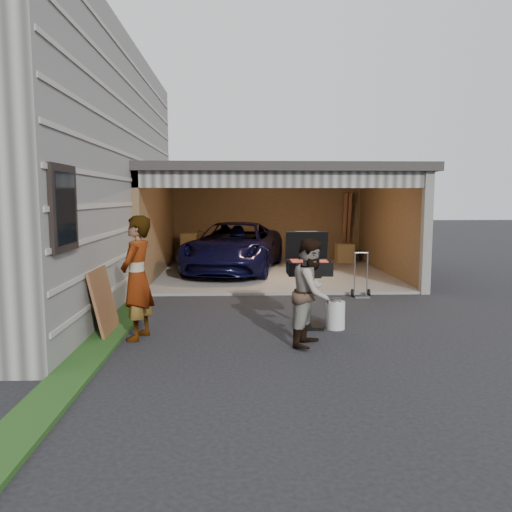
# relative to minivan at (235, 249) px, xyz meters

# --- Properties ---
(ground) EXTENTS (80.00, 80.00, 0.00)m
(ground) POSITION_rel_minivan_xyz_m (0.34, -6.90, -0.69)
(ground) COLOR black
(ground) RESTS_ON ground
(groundcover_strip) EXTENTS (0.50, 8.00, 0.06)m
(groundcover_strip) POSITION_rel_minivan_xyz_m (-1.91, -7.90, -0.66)
(groundcover_strip) COLOR #193814
(groundcover_strip) RESTS_ON ground
(garage) EXTENTS (6.80, 6.30, 2.90)m
(garage) POSITION_rel_minivan_xyz_m (1.10, -0.11, 1.18)
(garage) COLOR #605E59
(garage) RESTS_ON ground
(minivan) EXTENTS (3.20, 5.30, 1.38)m
(minivan) POSITION_rel_minivan_xyz_m (0.00, 0.00, 0.00)
(minivan) COLOR black
(minivan) RESTS_ON ground
(woman) EXTENTS (0.59, 0.76, 1.87)m
(woman) POSITION_rel_minivan_xyz_m (-1.44, -6.68, 0.25)
(woman) COLOR #C9E7FD
(woman) RESTS_ON ground
(man) EXTENTS (0.85, 0.94, 1.56)m
(man) POSITION_rel_minivan_xyz_m (1.14, -7.10, 0.09)
(man) COLOR #42201A
(man) RESTS_ON ground
(bbq_grill) EXTENTS (0.70, 0.62, 1.57)m
(bbq_grill) POSITION_rel_minivan_xyz_m (1.24, -6.10, 0.25)
(bbq_grill) COLOR black
(bbq_grill) RESTS_ON ground
(propane_tank) EXTENTS (0.37, 0.37, 0.46)m
(propane_tank) POSITION_rel_minivan_xyz_m (1.67, -6.23, -0.46)
(propane_tank) COLOR silver
(propane_tank) RESTS_ON ground
(plywood_panel) EXTENTS (0.26, 0.94, 1.04)m
(plywood_panel) POSITION_rel_minivan_xyz_m (-2.00, -6.45, -0.17)
(plywood_panel) COLOR brown
(plywood_panel) RESTS_ON ground
(hand_truck) EXTENTS (0.40, 0.30, 0.98)m
(hand_truck) POSITION_rel_minivan_xyz_m (2.74, -3.64, -0.50)
(hand_truck) COLOR gray
(hand_truck) RESTS_ON ground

